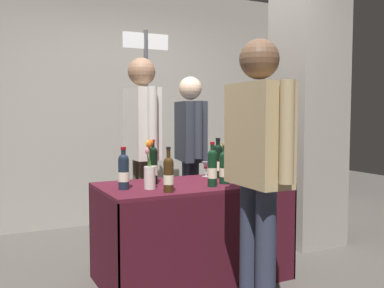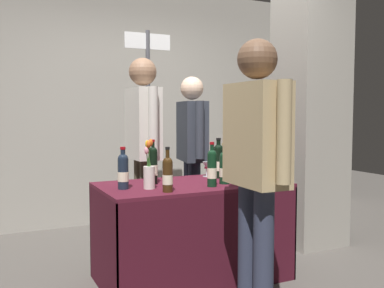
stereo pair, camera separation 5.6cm
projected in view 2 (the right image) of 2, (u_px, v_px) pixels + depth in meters
The scene contains 19 objects.
ground_plane at pixel (192, 278), 3.41m from camera, with size 12.00×12.00×0.00m, color #514C47.
back_partition at pixel (117, 104), 5.13m from camera, with size 6.70×0.12×2.76m, color #9E998E.
concrete_pillar at pixel (311, 68), 4.22m from camera, with size 0.56×0.56×3.43m, color gray.
tasting_table at pixel (192, 213), 3.37m from camera, with size 1.41×0.76×0.74m.
featured_wine_bottle at pixel (123, 171), 3.09m from camera, with size 0.08×0.08×0.30m.
display_bottle_0 at pixel (168, 174), 2.97m from camera, with size 0.07×0.07×0.31m.
display_bottle_1 at pixel (212, 167), 3.19m from camera, with size 0.07×0.07×0.33m.
display_bottle_2 at pixel (218, 160), 3.61m from camera, with size 0.08×0.08×0.33m.
display_bottle_3 at pixel (153, 165), 3.32m from camera, with size 0.07×0.07×0.34m.
display_bottle_4 at pixel (225, 167), 3.32m from camera, with size 0.08×0.08×0.31m.
display_bottle_5 at pixel (241, 167), 3.29m from camera, with size 0.07×0.07×0.30m.
display_bottle_6 at pixel (257, 166), 3.36m from camera, with size 0.08×0.08×0.31m.
display_bottle_7 at pixel (233, 163), 3.56m from camera, with size 0.07×0.07×0.31m.
wine_glass_near_vendor at pixel (207, 166), 3.70m from camera, with size 0.07×0.07×0.13m.
flower_vase at pixel (149, 172), 3.10m from camera, with size 0.08×0.08×0.35m.
vendor_presenter at pixel (192, 143), 4.29m from camera, with size 0.30×0.63×1.63m.
vendor_assistant at pixel (143, 138), 3.85m from camera, with size 0.24×0.58×1.76m.
taster_foreground_right at pixel (256, 155), 2.58m from camera, with size 0.23×0.62×1.71m.
booth_signpost at pixel (148, 114), 4.42m from camera, with size 0.48×0.04×2.10m.
Camera 2 is at (-1.44, -3.00, 1.28)m, focal length 41.07 mm.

